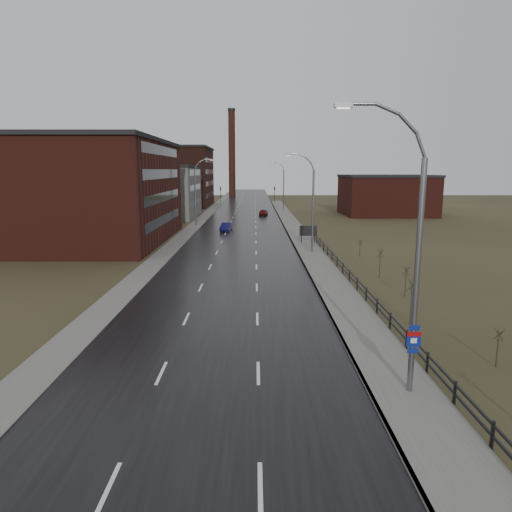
{
  "coord_description": "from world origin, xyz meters",
  "views": [
    {
      "loc": [
        2.14,
        -16.21,
        9.53
      ],
      "look_at": [
        2.23,
        18.3,
        3.0
      ],
      "focal_mm": 32.0,
      "sensor_mm": 36.0,
      "label": 1
    }
  ],
  "objects_px": {
    "car_near": "(226,227)",
    "car_far": "(263,212)",
    "streetlight_main": "(410,257)",
    "billboard": "(308,231)"
  },
  "relations": [
    {
      "from": "car_far",
      "to": "car_near",
      "type": "bearing_deg",
      "value": 83.81
    },
    {
      "from": "streetlight_main",
      "to": "car_far",
      "type": "bearing_deg",
      "value": 93.29
    },
    {
      "from": "streetlight_main",
      "to": "car_far",
      "type": "xyz_separation_m",
      "value": [
        -4.5,
        78.14,
        -5.38
      ]
    },
    {
      "from": "car_near",
      "to": "car_far",
      "type": "height_order",
      "value": "car_far"
    },
    {
      "from": "streetlight_main",
      "to": "car_near",
      "type": "bearing_deg",
      "value": 101.56
    },
    {
      "from": "streetlight_main",
      "to": "billboard",
      "type": "height_order",
      "value": "streetlight_main"
    },
    {
      "from": "billboard",
      "to": "car_far",
      "type": "relative_size",
      "value": 0.6
    },
    {
      "from": "streetlight_main",
      "to": "car_far",
      "type": "relative_size",
      "value": 3.02
    },
    {
      "from": "car_near",
      "to": "car_far",
      "type": "xyz_separation_m",
      "value": [
        6.33,
        25.2,
        0.02
      ]
    },
    {
      "from": "streetlight_main",
      "to": "car_far",
      "type": "distance_m",
      "value": 78.45
    }
  ]
}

